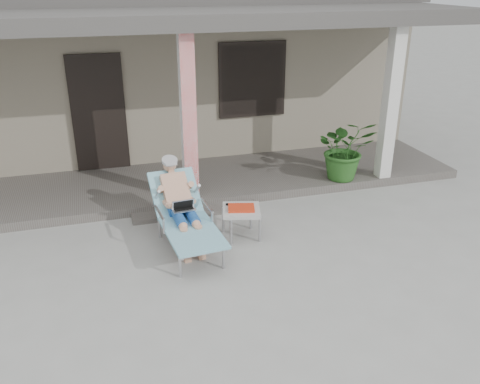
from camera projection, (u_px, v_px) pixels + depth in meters
name	position (u px, v px, depth m)	size (l,w,h in m)	color
ground	(225.00, 274.00, 6.45)	(60.00, 60.00, 0.00)	#9E9E99
house	(152.00, 62.00, 11.52)	(10.40, 5.40, 3.30)	gray
porch_deck	(183.00, 183.00, 9.06)	(10.00, 2.00, 0.15)	#605B56
porch_overhang	(175.00, 24.00, 7.94)	(10.00, 2.30, 2.85)	silver
porch_step	(196.00, 212.00, 8.06)	(2.00, 0.30, 0.07)	#605B56
lounger	(182.00, 196.00, 6.94)	(0.82, 1.83, 1.16)	#B7B7BC
side_table	(241.00, 212.00, 7.22)	(0.65, 0.65, 0.48)	#B6B6B1
potted_palm	(345.00, 149.00, 8.87)	(0.99, 0.86, 1.10)	#26591E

